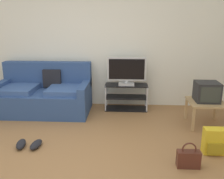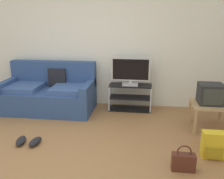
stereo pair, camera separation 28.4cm
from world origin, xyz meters
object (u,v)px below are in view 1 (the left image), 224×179
at_px(side_table, 206,105).
at_px(crt_tv, 207,92).
at_px(backpack, 214,141).
at_px(flat_tv, 127,71).
at_px(handbag, 188,158).
at_px(couch, 44,95).
at_px(tv_stand, 126,97).
at_px(sneakers_pair, 29,144).

relative_size(side_table, crt_tv, 1.51).
distance_m(crt_tv, backpack, 1.07).
relative_size(flat_tv, handbag, 2.25).
relative_size(side_table, backpack, 1.61).
xyz_separation_m(couch, backpack, (2.83, -1.48, -0.16)).
bearing_deg(tv_stand, sneakers_pair, -130.21).
relative_size(couch, handbag, 5.32).
relative_size(backpack, sneakers_pair, 0.92).
height_order(couch, handbag, couch).
bearing_deg(couch, tv_stand, 7.05).
distance_m(backpack, handbag, 0.56).
bearing_deg(tv_stand, handbag, -69.18).
distance_m(couch, sneakers_pair, 1.51).
xyz_separation_m(crt_tv, handbag, (-0.59, -1.33, -0.48)).
height_order(side_table, handbag, side_table).
bearing_deg(crt_tv, flat_tv, 153.19).
bearing_deg(side_table, crt_tv, 90.00).
bearing_deg(backpack, side_table, 73.11).
distance_m(crt_tv, handbag, 1.54).
bearing_deg(crt_tv, side_table, -90.00).
xyz_separation_m(side_table, crt_tv, (-0.00, 0.02, 0.23)).
distance_m(tv_stand, handbag, 2.19).
bearing_deg(backpack, tv_stand, 118.20).
xyz_separation_m(couch, side_table, (2.99, -0.53, 0.04)).
distance_m(flat_tv, handbag, 2.27).
xyz_separation_m(flat_tv, handbag, (0.78, -2.02, -0.67)).
height_order(tv_stand, backpack, tv_stand).
distance_m(couch, handbag, 3.04).
height_order(side_table, sneakers_pair, side_table).
relative_size(couch, flat_tv, 2.37).
height_order(backpack, sneakers_pair, backpack).
bearing_deg(flat_tv, side_table, -27.35).
xyz_separation_m(flat_tv, sneakers_pair, (-1.41, -1.64, -0.75)).
distance_m(couch, tv_stand, 1.64).
height_order(crt_tv, sneakers_pair, crt_tv).
xyz_separation_m(couch, crt_tv, (2.99, -0.51, 0.26)).
bearing_deg(crt_tv, handbag, -113.73).
bearing_deg(couch, crt_tv, -9.69).
relative_size(backpack, handbag, 1.07).
bearing_deg(tv_stand, side_table, -28.08).
xyz_separation_m(tv_stand, handbag, (0.78, -2.05, -0.14)).
bearing_deg(handbag, sneakers_pair, 170.17).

